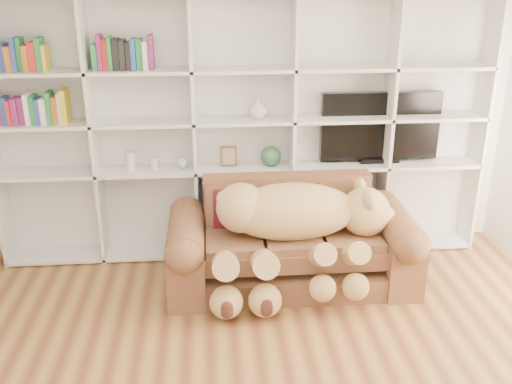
{
  "coord_description": "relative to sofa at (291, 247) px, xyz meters",
  "views": [
    {
      "loc": [
        -0.31,
        -2.65,
        2.58
      ],
      "look_at": [
        0.05,
        1.63,
        0.87
      ],
      "focal_mm": 40.0,
      "sensor_mm": 36.0,
      "label": 1
    }
  ],
  "objects": [
    {
      "name": "figurine_short",
      "position": [
        -1.18,
        0.61,
        0.59
      ],
      "size": [
        0.08,
        0.08,
        0.11
      ],
      "primitive_type": "cylinder",
      "rotation": [
        0.0,
        0.0,
        0.27
      ],
      "color": "beige",
      "rests_on": "bookshelf"
    },
    {
      "name": "wall_back",
      "position": [
        -0.36,
        0.8,
        1.02
      ],
      "size": [
        5.0,
        0.02,
        2.7
      ],
      "primitive_type": "cube",
      "color": "silver",
      "rests_on": "floor"
    },
    {
      "name": "sofa",
      "position": [
        0.0,
        0.0,
        0.0
      ],
      "size": [
        2.09,
        0.9,
        0.88
      ],
      "color": "brown",
      "rests_on": "floor"
    },
    {
      "name": "figurine_tall",
      "position": [
        -1.38,
        0.61,
        0.62
      ],
      "size": [
        0.11,
        0.11,
        0.17
      ],
      "primitive_type": "cylinder",
      "rotation": [
        0.0,
        0.0,
        -0.44
      ],
      "color": "beige",
      "rests_on": "bookshelf"
    },
    {
      "name": "teddy_bear",
      "position": [
        -0.01,
        -0.18,
        0.28
      ],
      "size": [
        1.59,
        0.86,
        0.92
      ],
      "rotation": [
        0.0,
        0.0,
        -0.1
      ],
      "color": "tan",
      "rests_on": "sofa"
    },
    {
      "name": "tv",
      "position": [
        0.91,
        0.66,
        0.86
      ],
      "size": [
        1.11,
        0.18,
        0.66
      ],
      "color": "black",
      "rests_on": "bookshelf"
    },
    {
      "name": "shelf_vase",
      "position": [
        -0.23,
        0.61,
        1.08
      ],
      "size": [
        0.2,
        0.2,
        0.19
      ],
      "primitive_type": "imported",
      "rotation": [
        0.0,
        0.0,
        0.11
      ],
      "color": "beige",
      "rests_on": "bookshelf"
    },
    {
      "name": "throw_pillow",
      "position": [
        -0.47,
        0.15,
        0.3
      ],
      "size": [
        0.39,
        0.24,
        0.38
      ],
      "primitive_type": "cube",
      "rotation": [
        -0.24,
        0.0,
        -0.12
      ],
      "color": "maroon",
      "rests_on": "sofa"
    },
    {
      "name": "picture_frame",
      "position": [
        -0.5,
        0.61,
        0.64
      ],
      "size": [
        0.15,
        0.04,
        0.19
      ],
      "primitive_type": "cube",
      "rotation": [
        0.0,
        0.0,
        0.07
      ],
      "color": "#53381C",
      "rests_on": "bookshelf"
    },
    {
      "name": "green_vase",
      "position": [
        -0.11,
        0.61,
        0.63
      ],
      "size": [
        0.18,
        0.18,
        0.18
      ],
      "primitive_type": "sphere",
      "color": "#2D5733",
      "rests_on": "bookshelf"
    },
    {
      "name": "bookshelf",
      "position": [
        -0.6,
        0.66,
        0.97
      ],
      "size": [
        4.43,
        0.35,
        2.4
      ],
      "color": "silver",
      "rests_on": "floor"
    },
    {
      "name": "snow_globe",
      "position": [
        -0.92,
        0.61,
        0.59
      ],
      "size": [
        0.09,
        0.09,
        0.09
      ],
      "primitive_type": "sphere",
      "color": "silver",
      "rests_on": "bookshelf"
    }
  ]
}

